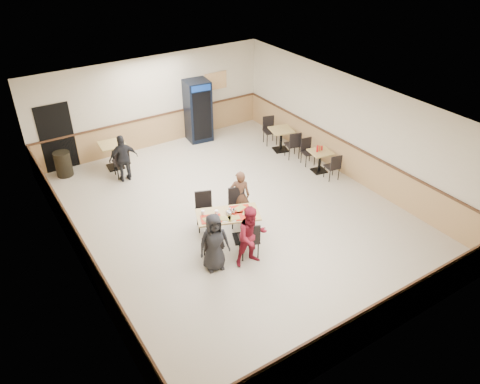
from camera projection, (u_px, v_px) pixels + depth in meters
ground at (234, 214)px, 12.38m from camera, size 10.00×10.00×0.00m
room_shell at (238, 143)px, 14.71m from camera, size 10.00×10.00×10.00m
main_table at (228, 223)px, 11.15m from camera, size 1.64×1.22×0.79m
main_chairs at (226, 224)px, 11.16m from camera, size 1.84×2.08×1.00m
diner_woman_left at (214, 242)px, 10.23m from camera, size 0.77×0.58×1.42m
diner_woman_right at (252, 236)px, 10.35m from camera, size 0.80×0.66×1.50m
diner_man_opposite at (240, 195)px, 11.89m from camera, size 0.60×0.56×1.39m
lone_diner at (124, 158)px, 13.55m from camera, size 0.87×0.42×1.44m
tabletop_clutter at (229, 215)px, 10.95m from camera, size 1.35×0.88×0.12m
side_table_near at (320, 158)px, 14.13m from camera, size 0.73×0.73×0.68m
side_table_near_chair_south at (332, 166)px, 13.76m from camera, size 0.46×0.46×0.86m
side_table_near_chair_north at (308, 152)px, 14.53m from camera, size 0.46×0.46×0.86m
side_table_far at (281, 136)px, 15.32m from camera, size 0.86×0.86×0.75m
side_table_far_chair_south at (292, 144)px, 14.90m from camera, size 0.54×0.54×0.95m
side_table_far_chair_north at (270, 131)px, 15.76m from camera, size 0.54×0.54×0.95m
condiment_caddy at (319, 148)px, 13.99m from camera, size 0.23×0.06×0.20m
back_table at (113, 152)px, 14.30m from camera, size 0.82×0.82×0.81m
back_table_chair_lone at (121, 161)px, 13.85m from camera, size 0.51×0.51×1.03m
pepsi_cooler at (198, 111)px, 15.78m from camera, size 0.87×0.88×2.09m
trash_bin at (63, 164)px, 13.97m from camera, size 0.48×0.48×0.76m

